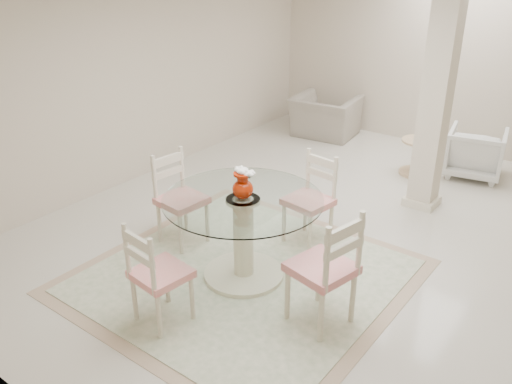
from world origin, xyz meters
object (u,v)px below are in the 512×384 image
Objects in this scene: dining_chair_south at (154,269)px; recliner_taupe at (325,116)px; dining_chair_west at (177,192)px; red_vase at (243,184)px; dining_chair_north at (313,193)px; side_table at (417,158)px; dining_table at (243,238)px; armchair_white at (475,153)px; column at (436,99)px; dining_chair_east at (329,263)px.

recliner_taupe is at bearing -67.89° from dining_chair_south.
dining_chair_south is 5.35m from recliner_taupe.
recliner_taupe is at bearing 14.56° from dining_chair_west.
red_vase is 1.10m from dining_chair_north.
side_table is at bearing 92.96° from dining_chair_north.
side_table is at bearing 84.45° from dining_table.
dining_chair_north is 3.05m from armchair_white.
column is at bearing -97.39° from dining_chair_south.
column is 3.82m from dining_chair_south.
column is 2.87m from dining_chair_east.
column reaches higher than dining_table.
recliner_taupe is at bearing 110.48° from red_vase.
dining_chair_west reaches higher than armchair_white.
armchair_white is (-0.03, 4.08, -0.29)m from dining_chair_east.
dining_chair_north is 2.16× the size of side_table.
dining_chair_east is 1.13× the size of dining_chair_south.
dining_chair_north is (-0.87, 1.16, -0.05)m from dining_chair_east.
column is at bearing 75.94° from dining_chair_north.
side_table is at bearing 21.90° from armchair_white.
dining_chair_west is (-1.16, -0.87, 0.01)m from dining_chair_north.
red_vase is 0.27× the size of dining_chair_north.
dining_chair_north is at bearing 111.25° from recliner_taupe.
dining_chair_north is (-0.63, -1.61, -0.77)m from column.
dining_chair_west is 1.44m from dining_chair_south.
armchair_white reaches higher than side_table.
armchair_white is (0.21, 1.31, -1.01)m from column.
column is 5.31× the size of side_table.
dining_chair_north is at bearing -131.00° from dining_chair_east.
dining_chair_east reaches higher than dining_chair_south.
dining_table is 1.45× the size of recliner_taupe.
dining_table is 1.03m from dining_chair_west.
dining_chair_east is at bearing -45.75° from dining_chair_north.
dining_table is 1.24× the size of dining_chair_east.
red_vase is 0.29× the size of recliner_taupe.
dining_chair_west is 1.05× the size of dining_chair_south.
armchair_white is (2.00, 3.78, -0.25)m from dining_chair_west.
red_vase is (-0.78, -2.61, -0.35)m from column.
dining_chair_east is 1.45m from dining_chair_north.
column reaches higher than recliner_taupe.
dining_chair_north is at bearing 81.81° from dining_table.
recliner_taupe is 2.02× the size of side_table.
recliner_taupe is (-1.55, 4.15, -0.67)m from red_vase.
dining_chair_north is 1.45m from dining_chair_west.
side_table is (1.35, 3.36, -0.35)m from dining_chair_west.
red_vase reaches higher than side_table.
dining_chair_west reaches higher than dining_table.
dining_chair_south is at bearing 98.12° from recliner_taupe.
dining_chair_west reaches higher than dining_chair_north.
dining_table reaches higher than recliner_taupe.
side_table is at bearing -89.25° from dining_chair_south.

